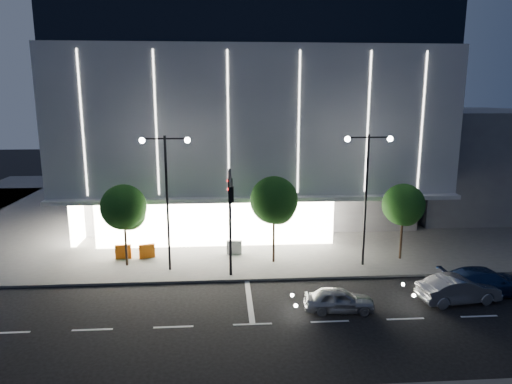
{
  "coord_description": "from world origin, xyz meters",
  "views": [
    {
      "loc": [
        0.66,
        -22.81,
        11.39
      ],
      "look_at": [
        2.82,
        7.49,
        5.0
      ],
      "focal_mm": 32.0,
      "sensor_mm": 36.0,
      "label": 1
    }
  ],
  "objects_px": {
    "tree_right": "(404,207)",
    "barrier_c": "(147,251)",
    "car_lead": "(339,300)",
    "car_second": "(458,289)",
    "tree_mid": "(274,203)",
    "barrier_d": "(234,247)",
    "car_third": "(485,281)",
    "street_lamp_west": "(167,183)",
    "tree_left": "(124,210)",
    "street_lamp_east": "(367,181)",
    "barrier_a": "(123,252)",
    "traffic_mast": "(230,206)"
  },
  "relations": [
    {
      "from": "traffic_mast",
      "to": "barrier_d",
      "type": "height_order",
      "value": "traffic_mast"
    },
    {
      "from": "tree_left",
      "to": "barrier_c",
      "type": "relative_size",
      "value": 5.2
    },
    {
      "from": "traffic_mast",
      "to": "car_second",
      "type": "distance_m",
      "value": 13.77
    },
    {
      "from": "traffic_mast",
      "to": "barrier_d",
      "type": "distance_m",
      "value": 6.97
    },
    {
      "from": "street_lamp_west",
      "to": "street_lamp_east",
      "type": "relative_size",
      "value": 1.0
    },
    {
      "from": "tree_right",
      "to": "barrier_c",
      "type": "relative_size",
      "value": 5.01
    },
    {
      "from": "barrier_c",
      "to": "barrier_d",
      "type": "xyz_separation_m",
      "value": [
        6.19,
        0.39,
        0.0
      ]
    },
    {
      "from": "car_second",
      "to": "barrier_c",
      "type": "relative_size",
      "value": 4.16
    },
    {
      "from": "car_third",
      "to": "car_second",
      "type": "bearing_deg",
      "value": 113.62
    },
    {
      "from": "tree_right",
      "to": "car_third",
      "type": "xyz_separation_m",
      "value": [
        2.84,
        -5.79,
        -3.12
      ]
    },
    {
      "from": "car_lead",
      "to": "car_second",
      "type": "relative_size",
      "value": 0.82
    },
    {
      "from": "street_lamp_west",
      "to": "barrier_a",
      "type": "xyz_separation_m",
      "value": [
        -3.52,
        2.36,
        -5.31
      ]
    },
    {
      "from": "car_second",
      "to": "barrier_d",
      "type": "xyz_separation_m",
      "value": [
        -12.4,
        8.48,
        -0.1
      ]
    },
    {
      "from": "tree_mid",
      "to": "car_lead",
      "type": "relative_size",
      "value": 1.63
    },
    {
      "from": "tree_left",
      "to": "car_lead",
      "type": "bearing_deg",
      "value": -30.05
    },
    {
      "from": "car_lead",
      "to": "car_second",
      "type": "height_order",
      "value": "car_second"
    },
    {
      "from": "car_lead",
      "to": "barrier_a",
      "type": "bearing_deg",
      "value": 60.57
    },
    {
      "from": "street_lamp_west",
      "to": "tree_mid",
      "type": "bearing_deg",
      "value": 8.26
    },
    {
      "from": "street_lamp_west",
      "to": "tree_right",
      "type": "height_order",
      "value": "street_lamp_west"
    },
    {
      "from": "traffic_mast",
      "to": "barrier_c",
      "type": "bearing_deg",
      "value": 139.41
    },
    {
      "from": "street_lamp_west",
      "to": "tree_mid",
      "type": "height_order",
      "value": "street_lamp_west"
    },
    {
      "from": "tree_left",
      "to": "barrier_a",
      "type": "height_order",
      "value": "tree_left"
    },
    {
      "from": "traffic_mast",
      "to": "car_second",
      "type": "relative_size",
      "value": 1.54
    },
    {
      "from": "tree_right",
      "to": "barrier_a",
      "type": "distance_m",
      "value": 19.85
    },
    {
      "from": "street_lamp_west",
      "to": "tree_mid",
      "type": "xyz_separation_m",
      "value": [
        7.03,
        1.02,
        -1.62
      ]
    },
    {
      "from": "tree_right",
      "to": "car_second",
      "type": "bearing_deg",
      "value": -84.11
    },
    {
      "from": "tree_left",
      "to": "barrier_a",
      "type": "relative_size",
      "value": 5.2
    },
    {
      "from": "street_lamp_west",
      "to": "tree_left",
      "type": "height_order",
      "value": "street_lamp_west"
    },
    {
      "from": "car_third",
      "to": "barrier_c",
      "type": "distance_m",
      "value": 21.93
    },
    {
      "from": "tree_mid",
      "to": "barrier_d",
      "type": "height_order",
      "value": "tree_mid"
    },
    {
      "from": "barrier_a",
      "to": "barrier_d",
      "type": "xyz_separation_m",
      "value": [
        7.84,
        0.4,
        0.0
      ]
    },
    {
      "from": "tree_right",
      "to": "barrier_c",
      "type": "height_order",
      "value": "tree_right"
    },
    {
      "from": "traffic_mast",
      "to": "tree_left",
      "type": "bearing_deg",
      "value": 152.16
    },
    {
      "from": "traffic_mast",
      "to": "tree_left",
      "type": "relative_size",
      "value": 1.24
    },
    {
      "from": "car_lead",
      "to": "car_third",
      "type": "distance_m",
      "value": 9.25
    },
    {
      "from": "car_third",
      "to": "barrier_d",
      "type": "xyz_separation_m",
      "value": [
        -14.55,
        7.52,
        -0.11
      ]
    },
    {
      "from": "tree_right",
      "to": "car_third",
      "type": "bearing_deg",
      "value": -63.82
    },
    {
      "from": "car_third",
      "to": "street_lamp_east",
      "type": "bearing_deg",
      "value": 50.5
    },
    {
      "from": "car_second",
      "to": "barrier_d",
      "type": "distance_m",
      "value": 15.02
    },
    {
      "from": "street_lamp_east",
      "to": "tree_left",
      "type": "bearing_deg",
      "value": 176.35
    },
    {
      "from": "tree_mid",
      "to": "barrier_d",
      "type": "xyz_separation_m",
      "value": [
        -2.7,
        1.74,
        -3.68
      ]
    },
    {
      "from": "tree_mid",
      "to": "barrier_a",
      "type": "height_order",
      "value": "tree_mid"
    },
    {
      "from": "barrier_a",
      "to": "barrier_c",
      "type": "height_order",
      "value": "same"
    },
    {
      "from": "street_lamp_east",
      "to": "tree_left",
      "type": "xyz_separation_m",
      "value": [
        -15.97,
        1.02,
        -1.92
      ]
    },
    {
      "from": "street_lamp_west",
      "to": "car_lead",
      "type": "height_order",
      "value": "street_lamp_west"
    },
    {
      "from": "car_lead",
      "to": "barrier_d",
      "type": "distance_m",
      "value": 10.6
    },
    {
      "from": "traffic_mast",
      "to": "barrier_d",
      "type": "xyz_separation_m",
      "value": [
        0.32,
        5.42,
        -4.38
      ]
    },
    {
      "from": "barrier_d",
      "to": "tree_right",
      "type": "bearing_deg",
      "value": -2.06
    },
    {
      "from": "street_lamp_west",
      "to": "tree_left",
      "type": "distance_m",
      "value": 3.69
    },
    {
      "from": "tree_left",
      "to": "tree_mid",
      "type": "bearing_deg",
      "value": 0.0
    }
  ]
}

